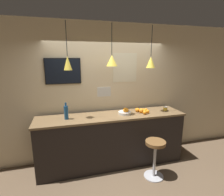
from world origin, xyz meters
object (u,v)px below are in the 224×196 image
object	(u,v)px
juice_bottle	(66,112)
spread_jar	(165,109)
fruit_bowl	(125,112)
bar_stool	(155,152)
mounted_tv	(63,71)

from	to	relation	value
juice_bottle	spread_jar	xyz separation A→B (m)	(2.08, 0.00, -0.09)
fruit_bowl	bar_stool	bearing A→B (deg)	-58.72
juice_bottle	spread_jar	world-z (taller)	juice_bottle
fruit_bowl	juice_bottle	bearing A→B (deg)	179.60
juice_bottle	mounted_tv	distance (m)	0.82
juice_bottle	spread_jar	bearing A→B (deg)	0.00
fruit_bowl	spread_jar	world-z (taller)	fruit_bowl
fruit_bowl	mounted_tv	xyz separation A→B (m)	(-1.16, 0.39, 0.81)
bar_stool	mounted_tv	world-z (taller)	mounted_tv
bar_stool	mounted_tv	bearing A→B (deg)	146.79
juice_bottle	spread_jar	distance (m)	2.08
mounted_tv	spread_jar	bearing A→B (deg)	-10.35
spread_jar	mounted_tv	xyz separation A→B (m)	(-2.09, 0.38, 0.82)
fruit_bowl	spread_jar	distance (m)	0.93
bar_stool	spread_jar	xyz separation A→B (m)	(0.55, 0.62, 0.60)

